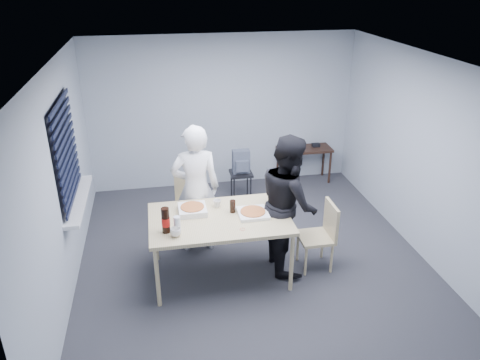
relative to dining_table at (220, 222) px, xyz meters
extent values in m
plane|color=#2D2C32|center=(0.47, 0.25, -0.76)|extent=(5.00, 5.00, 0.00)
plane|color=white|center=(0.47, 0.25, 1.84)|extent=(5.00, 5.00, 0.00)
plane|color=#A4ADB7|center=(0.47, 2.75, 0.54)|extent=(4.50, 0.00, 4.50)
plane|color=#A4ADB7|center=(0.47, -2.25, 0.54)|extent=(4.50, 0.00, 4.50)
plane|color=#A4ADB7|center=(-1.78, 0.25, 0.54)|extent=(0.00, 5.00, 5.00)
plane|color=#A4ADB7|center=(2.72, 0.25, 0.54)|extent=(0.00, 5.00, 5.00)
plane|color=black|center=(-1.76, 0.65, 0.79)|extent=(0.00, 1.30, 1.30)
cube|color=black|center=(-1.73, 0.65, 0.79)|extent=(0.04, 1.30, 1.25)
cube|color=silver|center=(-1.69, 0.65, 0.13)|extent=(0.18, 1.42, 0.05)
cube|color=#D0B88F|center=(0.00, 0.00, 0.04)|extent=(1.68, 1.06, 0.04)
cylinder|color=#D0B88F|center=(-0.78, -0.47, -0.37)|extent=(0.05, 0.05, 0.77)
cylinder|color=#D0B88F|center=(-0.78, 0.47, -0.37)|extent=(0.05, 0.05, 0.77)
cylinder|color=#D0B88F|center=(0.78, -0.47, -0.37)|extent=(0.05, 0.05, 0.77)
cylinder|color=#D0B88F|center=(0.78, 0.47, -0.37)|extent=(0.05, 0.05, 0.77)
cube|color=#D0B88F|center=(-0.26, 1.02, -0.33)|extent=(0.42, 0.42, 0.04)
cube|color=#D0B88F|center=(-0.26, 1.21, -0.09)|extent=(0.42, 0.04, 0.44)
cylinder|color=#D0B88F|center=(-0.43, 0.85, -0.55)|extent=(0.03, 0.03, 0.41)
cylinder|color=#D0B88F|center=(-0.43, 1.19, -0.55)|extent=(0.03, 0.03, 0.41)
cylinder|color=#D0B88F|center=(-0.09, 0.85, -0.55)|extent=(0.03, 0.03, 0.41)
cylinder|color=#D0B88F|center=(-0.09, 1.19, -0.55)|extent=(0.03, 0.03, 0.41)
cube|color=#D0B88F|center=(1.21, -0.05, -0.33)|extent=(0.42, 0.42, 0.04)
cube|color=#D0B88F|center=(1.40, -0.05, -0.09)|extent=(0.04, 0.42, 0.44)
cylinder|color=#D0B88F|center=(1.04, -0.22, -0.55)|extent=(0.03, 0.03, 0.41)
cylinder|color=#D0B88F|center=(1.04, 0.12, -0.55)|extent=(0.03, 0.03, 0.41)
cylinder|color=#D0B88F|center=(1.38, -0.22, -0.55)|extent=(0.03, 0.03, 0.41)
cylinder|color=#D0B88F|center=(1.38, 0.12, -0.55)|extent=(0.03, 0.03, 0.41)
imported|color=white|center=(-0.21, 0.69, 0.13)|extent=(0.65, 0.42, 1.77)
imported|color=black|center=(0.88, 0.08, 0.13)|extent=(0.47, 0.86, 1.77)
cube|color=#331F14|center=(1.89, 2.53, -0.15)|extent=(0.95, 0.42, 0.04)
cylinder|color=#331F14|center=(1.46, 2.36, -0.46)|extent=(0.04, 0.04, 0.59)
cylinder|color=#331F14|center=(1.46, 2.70, -0.46)|extent=(0.04, 0.04, 0.59)
cylinder|color=#331F14|center=(2.33, 2.36, -0.46)|extent=(0.04, 0.04, 0.59)
cylinder|color=#331F14|center=(2.33, 2.70, -0.46)|extent=(0.04, 0.04, 0.59)
cube|color=black|center=(0.65, 2.01, -0.29)|extent=(0.35, 0.35, 0.04)
cylinder|color=black|center=(0.51, 1.87, -0.53)|extent=(0.04, 0.04, 0.45)
cylinder|color=black|center=(0.51, 2.14, -0.53)|extent=(0.04, 0.04, 0.45)
cylinder|color=black|center=(0.78, 1.87, -0.53)|extent=(0.04, 0.04, 0.45)
cylinder|color=black|center=(0.78, 2.14, -0.53)|extent=(0.04, 0.04, 0.45)
cube|color=#585D66|center=(0.65, 2.01, -0.07)|extent=(0.28, 0.15, 0.39)
cube|color=#585D66|center=(0.65, 1.91, -0.12)|extent=(0.20, 0.06, 0.18)
cube|color=white|center=(-0.31, 0.19, 0.08)|extent=(0.34, 0.34, 0.04)
cube|color=white|center=(-0.31, 0.19, 0.11)|extent=(0.34, 0.34, 0.04)
cylinder|color=#CC7F38|center=(-0.31, 0.19, 0.14)|extent=(0.29, 0.29, 0.01)
cube|color=white|center=(0.41, -0.01, 0.08)|extent=(0.36, 0.36, 0.04)
cylinder|color=#CC7F38|center=(0.41, -0.01, 0.10)|extent=(0.30, 0.30, 0.01)
imported|color=white|center=(-0.54, -0.33, 0.11)|extent=(0.17, 0.17, 0.10)
imported|color=white|center=(0.01, 0.28, 0.10)|extent=(0.10, 0.10, 0.09)
cylinder|color=black|center=(0.18, 0.10, 0.14)|extent=(0.09, 0.09, 0.16)
cylinder|color=black|center=(-0.64, -0.22, 0.21)|extent=(0.09, 0.09, 0.30)
cylinder|color=red|center=(-0.64, -0.22, 0.19)|extent=(0.10, 0.10, 0.10)
cylinder|color=silver|center=(-0.51, -0.22, 0.15)|extent=(0.09, 0.09, 0.18)
torus|color=red|center=(0.22, -0.33, 0.06)|extent=(0.07, 0.07, 0.00)
cube|color=white|center=(1.74, 2.55, -0.12)|extent=(0.32, 0.37, 0.01)
cube|color=black|center=(2.11, 2.57, -0.10)|extent=(0.15, 0.13, 0.06)
camera|label=1|loc=(-0.67, -4.87, 2.80)|focal=35.00mm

